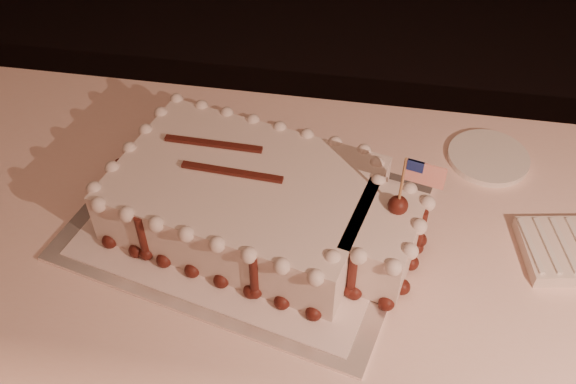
% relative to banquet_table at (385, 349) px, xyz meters
% --- Properties ---
extents(room_shell, '(6.10, 8.10, 2.90)m').
position_rel_banquet_table_xyz_m(room_shell, '(0.00, -0.60, 1.02)').
color(room_shell, black).
rests_on(room_shell, ground).
extents(banquet_table, '(2.40, 0.80, 0.75)m').
position_rel_banquet_table_xyz_m(banquet_table, '(0.00, 0.00, 0.00)').
color(banquet_table, '#FFD5C5').
rests_on(banquet_table, ground).
extents(cake_board, '(0.70, 0.58, 0.01)m').
position_rel_banquet_table_xyz_m(cake_board, '(-0.30, 0.00, 0.38)').
color(cake_board, white).
rests_on(cake_board, banquet_table).
extents(doily, '(0.62, 0.53, 0.00)m').
position_rel_banquet_table_xyz_m(doily, '(-0.30, 0.00, 0.38)').
color(doily, white).
rests_on(doily, cake_board).
extents(sheet_cake, '(0.60, 0.42, 0.23)m').
position_rel_banquet_table_xyz_m(sheet_cake, '(-0.27, -0.01, 0.44)').
color(sheet_cake, silver).
rests_on(sheet_cake, doily).
extents(side_plate, '(0.17, 0.17, 0.01)m').
position_rel_banquet_table_xyz_m(side_plate, '(0.16, 0.25, 0.38)').
color(side_plate, white).
rests_on(side_plate, banquet_table).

